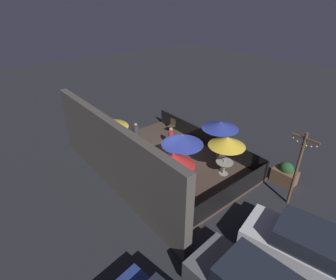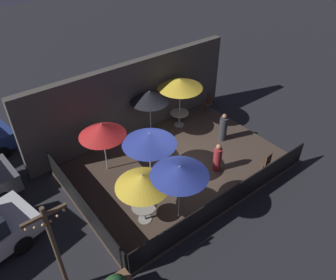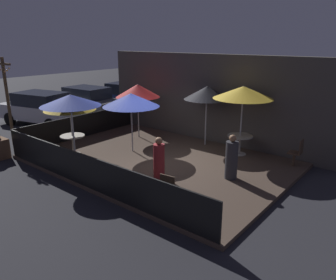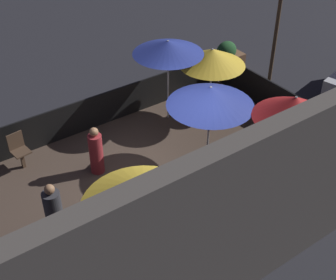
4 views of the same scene
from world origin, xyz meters
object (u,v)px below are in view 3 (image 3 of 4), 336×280
object	(u,v)px
dining_table_0	(240,139)
patron_1	(159,160)
parked_car_0	(41,108)
parked_car_2	(129,96)
patio_umbrella_3	(207,93)
parked_car_1	(87,101)
patio_chair_0	(170,190)
patron_0	(232,159)
light_post	(7,97)
patio_umbrella_4	(138,91)
patio_chair_1	(297,152)
dining_table_1	(73,139)
patio_umbrella_1	(69,104)
patio_umbrella_2	(70,100)
patio_umbrella_5	(131,100)
patio_umbrella_0	(243,92)

from	to	relation	value
dining_table_0	patron_1	world-z (taller)	patron_1
parked_car_0	parked_car_2	size ratio (longest dim) A/B	1.01
patio_umbrella_3	parked_car_1	distance (m)	8.13
patio_chair_0	patron_0	distance (m)	2.60
patron_1	light_post	distance (m)	7.08
patio_umbrella_4	patio_chair_1	distance (m)	6.55
light_post	parked_car_1	bearing A→B (deg)	109.56
dining_table_1	light_post	xyz separation A→B (m)	(-3.12, -0.65, 1.28)
patio_umbrella_4	patio_umbrella_3	bearing A→B (deg)	17.04
patio_umbrella_1	patio_umbrella_3	world-z (taller)	patio_umbrella_3
patio_umbrella_2	patio_chair_1	world-z (taller)	patio_umbrella_2
patio_umbrella_5	parked_car_2	size ratio (longest dim) A/B	0.47
patron_1	patio_umbrella_0	bearing A→B (deg)	107.58
patio_umbrella_3	patron_1	distance (m)	3.96
dining_table_0	light_post	distance (m)	9.02
patio_chair_0	patio_umbrella_5	bearing A→B (deg)	49.59
patron_1	parked_car_2	size ratio (longest dim) A/B	0.28
dining_table_0	parked_car_2	size ratio (longest dim) A/B	0.19
dining_table_1	patio_chair_0	size ratio (longest dim) A/B	0.93
patio_umbrella_2	patron_0	world-z (taller)	patio_umbrella_2
patio_chair_0	patron_1	distance (m)	1.90
patio_umbrella_0	patio_umbrella_3	size ratio (longest dim) A/B	1.07
patio_umbrella_5	patron_1	xyz separation A→B (m)	(2.38, -1.27, -1.34)
patio_umbrella_2	patio_umbrella_3	world-z (taller)	patio_umbrella_2
patio_chair_0	patron_1	size ratio (longest dim) A/B	0.73
patio_umbrella_2	parked_car_2	bearing A→B (deg)	124.82
parked_car_2	patio_umbrella_2	bearing A→B (deg)	-64.77
dining_table_0	patron_0	world-z (taller)	patron_0
patio_umbrella_1	dining_table_0	world-z (taller)	patio_umbrella_1
patio_umbrella_1	parked_car_1	xyz separation A→B (m)	(-4.94, 4.47, -1.13)
patio_chair_0	parked_car_0	xyz separation A→B (m)	(-10.40, 2.79, 0.22)
dining_table_1	parked_car_2	world-z (taller)	parked_car_2
patio_umbrella_4	parked_car_0	xyz separation A→B (m)	(-5.47, -1.22, -1.24)
parked_car_1	parked_car_2	distance (m)	2.67
patio_umbrella_3	patio_umbrella_2	bearing A→B (deg)	-114.38
patio_umbrella_2	patron_1	bearing A→B (deg)	18.96
patio_umbrella_4	patron_0	distance (m)	5.53
patio_chair_0	parked_car_2	xyz separation A→B (m)	(-9.56, 7.99, 0.22)
dining_table_0	dining_table_1	bearing A→B (deg)	-140.82
patio_umbrella_0	patron_0	bearing A→B (deg)	-69.00
patron_0	parked_car_0	xyz separation A→B (m)	(-10.64, 0.20, 0.12)
patron_1	parked_car_2	xyz separation A→B (m)	(-8.13, 6.73, 0.15)
patio_umbrella_2	light_post	xyz separation A→B (m)	(-4.11, -0.03, -0.33)
patio_umbrella_2	patio_chair_0	size ratio (longest dim) A/B	2.53
patio_umbrella_0	parked_car_2	xyz separation A→B (m)	(-8.99, 3.29, -1.51)
patron_1	dining_table_1	bearing A→B (deg)	-143.32
patio_umbrella_0	parked_car_2	distance (m)	9.69
patron_0	parked_car_2	world-z (taller)	parked_car_2
patio_chair_0	patron_0	size ratio (longest dim) A/B	0.69
patio_umbrella_0	light_post	xyz separation A→B (m)	(-7.76, -4.43, -0.40)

